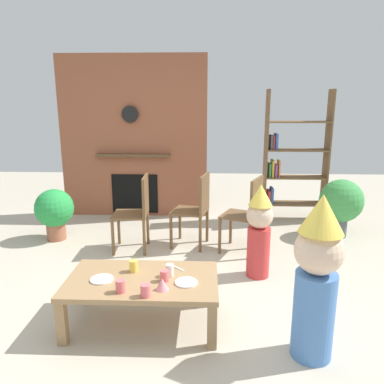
% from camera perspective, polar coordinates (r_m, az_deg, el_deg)
% --- Properties ---
extents(ground_plane, '(12.00, 12.00, 0.00)m').
position_cam_1_polar(ground_plane, '(3.50, -2.82, -16.12)').
color(ground_plane, '#BCB29E').
extents(brick_fireplace_feature, '(2.20, 0.28, 2.40)m').
position_cam_1_polar(brick_fireplace_feature, '(5.75, -8.85, 8.15)').
color(brick_fireplace_feature, '#935138').
rests_on(brick_fireplace_feature, ground_plane).
extents(bookshelf, '(0.90, 0.28, 1.90)m').
position_cam_1_polar(bookshelf, '(5.62, 14.85, 4.49)').
color(bookshelf, brown).
rests_on(bookshelf, ground_plane).
extents(coffee_table, '(1.18, 0.67, 0.39)m').
position_cam_1_polar(coffee_table, '(3.05, -7.59, -13.85)').
color(coffee_table, '#9E7A51').
rests_on(coffee_table, ground_plane).
extents(paper_cup_near_left, '(0.07, 0.07, 0.09)m').
position_cam_1_polar(paper_cup_near_left, '(2.75, -7.14, -14.71)').
color(paper_cup_near_left, '#E5666B').
rests_on(paper_cup_near_left, coffee_table).
extents(paper_cup_near_right, '(0.07, 0.07, 0.09)m').
position_cam_1_polar(paper_cup_near_right, '(2.84, -10.90, -13.94)').
color(paper_cup_near_right, '#E5666B').
rests_on(paper_cup_near_right, coffee_table).
extents(paper_cup_center, '(0.07, 0.07, 0.09)m').
position_cam_1_polar(paper_cup_center, '(2.95, -4.25, -12.65)').
color(paper_cup_center, '#E5666B').
rests_on(paper_cup_center, coffee_table).
extents(paper_cup_far_left, '(0.06, 0.06, 0.10)m').
position_cam_1_polar(paper_cup_far_left, '(3.02, -3.44, -11.85)').
color(paper_cup_far_left, silver).
rests_on(paper_cup_far_left, coffee_table).
extents(paper_cup_far_right, '(0.07, 0.07, 0.10)m').
position_cam_1_polar(paper_cup_far_right, '(3.12, -8.93, -11.11)').
color(paper_cup_far_right, '#F2CC4C').
rests_on(paper_cup_far_right, coffee_table).
extents(paper_plate_front, '(0.18, 0.18, 0.01)m').
position_cam_1_polar(paper_plate_front, '(2.93, -0.89, -13.66)').
color(paper_plate_front, white).
rests_on(paper_plate_front, coffee_table).
extents(paper_plate_rear, '(0.18, 0.18, 0.01)m').
position_cam_1_polar(paper_plate_rear, '(3.05, -13.63, -12.84)').
color(paper_plate_rear, white).
rests_on(paper_plate_rear, coffee_table).
extents(birthday_cake_slice, '(0.10, 0.10, 0.09)m').
position_cam_1_polar(birthday_cake_slice, '(2.83, -4.58, -13.86)').
color(birthday_cake_slice, pink).
rests_on(birthday_cake_slice, coffee_table).
extents(table_fork, '(0.12, 0.11, 0.01)m').
position_cam_1_polar(table_fork, '(3.16, -2.20, -11.54)').
color(table_fork, silver).
rests_on(table_fork, coffee_table).
extents(child_with_cone_hat, '(0.32, 0.32, 1.17)m').
position_cam_1_polar(child_with_cone_hat, '(2.68, 18.55, -11.83)').
color(child_with_cone_hat, '#4C7FC6').
rests_on(child_with_cone_hat, ground_plane).
extents(child_in_pink, '(0.27, 0.27, 0.96)m').
position_cam_1_polar(child_in_pink, '(3.78, 10.24, -5.53)').
color(child_in_pink, '#D13838').
rests_on(child_in_pink, ground_plane).
extents(dining_chair_left, '(0.42, 0.42, 0.90)m').
position_cam_1_polar(dining_chair_left, '(4.42, -8.27, -2.53)').
color(dining_chair_left, brown).
rests_on(dining_chair_left, ground_plane).
extents(dining_chair_middle, '(0.48, 0.48, 0.90)m').
position_cam_1_polar(dining_chair_middle, '(4.49, 0.76, -2.15)').
color(dining_chair_middle, brown).
rests_on(dining_chair_middle, ground_plane).
extents(dining_chair_right, '(0.53, 0.53, 0.90)m').
position_cam_1_polar(dining_chair_right, '(4.35, 8.57, -2.83)').
color(dining_chair_right, brown).
rests_on(dining_chair_right, ground_plane).
extents(potted_plant_tall, '(0.56, 0.56, 0.76)m').
position_cam_1_polar(potted_plant_tall, '(5.20, 21.83, -1.46)').
color(potted_plant_tall, '#4C5660').
rests_on(potted_plant_tall, ground_plane).
extents(potted_plant_short, '(0.48, 0.48, 0.66)m').
position_cam_1_polar(potted_plant_short, '(5.05, -20.29, -2.64)').
color(potted_plant_short, '#9E5B42').
rests_on(potted_plant_short, ground_plane).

